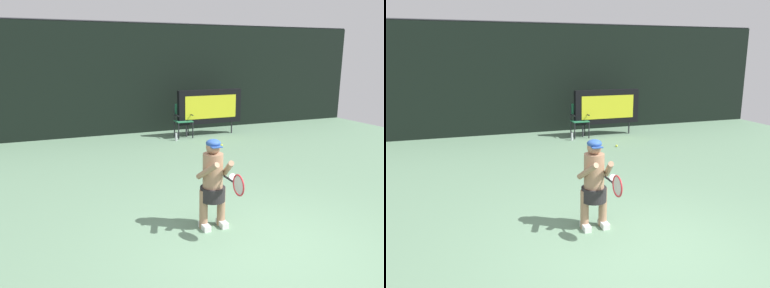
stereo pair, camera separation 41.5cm
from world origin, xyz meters
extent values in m
cube|color=slate|center=(0.00, 0.00, -0.01)|extent=(18.00, 22.00, 0.02)
cube|color=black|center=(0.00, 8.50, 1.80)|extent=(18.00, 0.12, 3.60)
cylinder|color=#38383D|center=(0.00, 8.50, 3.63)|extent=(18.00, 0.05, 0.05)
cube|color=black|center=(2.47, 7.23, 0.95)|extent=(2.20, 0.20, 1.10)
cube|color=gold|center=(2.47, 7.13, 0.95)|extent=(1.80, 0.01, 0.75)
cylinder|color=#2D2D33|center=(1.65, 7.23, 0.20)|extent=(0.05, 0.05, 0.40)
cylinder|color=#2D2D33|center=(3.30, 7.23, 0.20)|extent=(0.05, 0.05, 0.40)
cylinder|color=black|center=(1.28, 6.96, 0.26)|extent=(0.04, 0.04, 0.52)
cylinder|color=black|center=(1.76, 6.96, 0.26)|extent=(0.04, 0.04, 0.52)
cylinder|color=black|center=(1.28, 7.37, 0.26)|extent=(0.04, 0.04, 0.52)
cylinder|color=black|center=(1.76, 7.37, 0.26)|extent=(0.04, 0.04, 0.52)
cube|color=#236C47|center=(1.52, 7.17, 0.54)|extent=(0.52, 0.44, 0.03)
cylinder|color=black|center=(1.28, 7.37, 0.80)|extent=(0.04, 0.04, 0.56)
cylinder|color=black|center=(1.76, 7.37, 0.80)|extent=(0.04, 0.04, 0.56)
cube|color=#236C47|center=(1.52, 7.37, 0.91)|extent=(0.48, 0.02, 0.34)
cylinder|color=black|center=(1.28, 7.17, 0.74)|extent=(0.04, 0.44, 0.04)
cylinder|color=black|center=(1.76, 7.17, 0.74)|extent=(0.04, 0.44, 0.04)
cylinder|color=silver|center=(1.15, 6.85, 0.12)|extent=(0.07, 0.07, 0.24)
cylinder|color=black|center=(1.15, 6.85, 0.25)|extent=(0.03, 0.03, 0.03)
cube|color=white|center=(-0.51, 0.88, 0.04)|extent=(0.11, 0.26, 0.09)
cube|color=white|center=(-0.21, 0.88, 0.04)|extent=(0.11, 0.26, 0.09)
cylinder|color=#A37A5B|center=(-0.51, 0.93, 0.31)|extent=(0.13, 0.13, 0.62)
cylinder|color=#A37A5B|center=(-0.21, 0.93, 0.31)|extent=(0.13, 0.13, 0.62)
cylinder|color=#252224|center=(-0.36, 0.93, 0.54)|extent=(0.39, 0.39, 0.22)
cylinder|color=#A37A5B|center=(-0.36, 0.93, 0.90)|extent=(0.31, 0.31, 0.56)
sphere|color=#A37A5B|center=(-0.36, 0.93, 1.28)|extent=(0.22, 0.22, 0.22)
ellipsoid|color=#284C93|center=(-0.36, 0.93, 1.34)|extent=(0.22, 0.22, 0.12)
cube|color=#284C93|center=(-0.36, 0.83, 1.31)|extent=(0.17, 0.12, 0.02)
cylinder|color=#A37A5B|center=(-0.52, 0.77, 0.98)|extent=(0.20, 0.48, 0.36)
cylinder|color=#A37A5B|center=(-0.19, 0.77, 0.98)|extent=(0.20, 0.48, 0.36)
cylinder|color=white|center=(-0.17, 0.65, 0.87)|extent=(0.13, 0.13, 0.12)
cylinder|color=black|center=(-0.23, 0.67, 0.85)|extent=(0.03, 0.28, 0.03)
torus|color=red|center=(-0.23, 0.36, 0.85)|extent=(0.02, 0.31, 0.31)
ellipsoid|color=silver|center=(-0.23, 0.36, 0.85)|extent=(0.01, 0.26, 0.26)
sphere|color=#CCDB3D|center=(2.12, 5.61, 0.03)|extent=(0.07, 0.07, 0.07)
camera|label=1|loc=(-2.70, -4.03, 2.64)|focal=35.46mm
camera|label=2|loc=(-2.31, -4.17, 2.64)|focal=35.46mm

